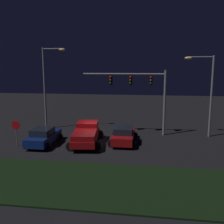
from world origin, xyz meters
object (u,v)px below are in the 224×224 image
car_sedan (44,136)px  traffic_signal_gantry (140,86)px  street_lamp_right (206,86)px  car_sedan_far (124,135)px  pickup_truck (86,133)px  street_lamp_left (48,79)px  stop_sign (16,128)px

car_sedan → traffic_signal_gantry: 10.43m
street_lamp_right → car_sedan_far: bearing=-156.0°
pickup_truck → street_lamp_right: size_ratio=0.71×
traffic_signal_gantry → street_lamp_left: (-9.95, 1.07, 0.60)m
car_sedan_far → street_lamp_right: (7.58, 3.38, 4.26)m
street_lamp_right → stop_sign: size_ratio=3.53×
pickup_truck → stop_sign: stop_sign is taller
street_lamp_right → pickup_truck: bearing=-159.4°
street_lamp_left → stop_sign: 7.67m
pickup_truck → car_sedan_far: 3.35m
stop_sign → street_lamp_left: bearing=85.6°
pickup_truck → street_lamp_left: size_ratio=0.63×
pickup_truck → car_sedan: (-3.70, -0.78, -0.26)m
traffic_signal_gantry → pickup_truck: bearing=-138.6°
pickup_truck → street_lamp_left: (-5.38, 5.11, 4.50)m
street_lamp_right → street_lamp_left: bearing=176.3°
car_sedan → street_lamp_left: (-1.68, 5.89, 4.76)m
traffic_signal_gantry → street_lamp_left: size_ratio=0.94×
pickup_truck → car_sedan_far: size_ratio=1.27×
car_sedan_far → stop_sign: (-9.16, -2.14, 0.82)m
stop_sign → traffic_signal_gantry: bearing=27.7°
street_lamp_right → stop_sign: (-16.74, -5.52, -3.44)m
car_sedan → car_sedan_far: (6.97, 1.47, 0.00)m
pickup_truck → stop_sign: bearing=97.0°
pickup_truck → traffic_signal_gantry: bearing=-55.4°
pickup_truck → street_lamp_left: street_lamp_left is taller
car_sedan → car_sedan_far: bearing=-78.2°
pickup_truck → stop_sign: 6.09m
traffic_signal_gantry → street_lamp_left: 10.02m
car_sedan_far → pickup_truck: bearing=101.4°
car_sedan → traffic_signal_gantry: bearing=-59.9°
street_lamp_left → stop_sign: size_ratio=3.96×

